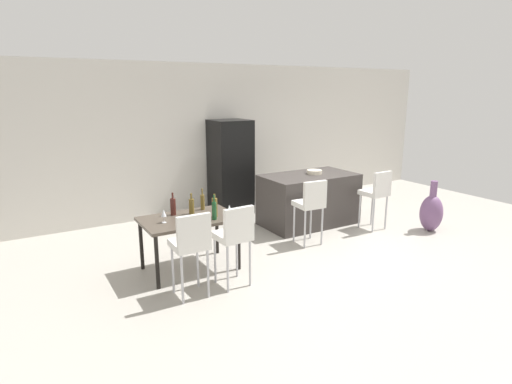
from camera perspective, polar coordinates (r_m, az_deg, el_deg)
The scene contains 18 objects.
ground_plane at distance 6.93m, azimuth 8.71°, elevation -6.70°, with size 10.00×10.00×0.00m, color #ADA89E.
back_wall at distance 8.79m, azimuth -2.24°, elevation 7.54°, with size 10.00×0.12×2.90m, color beige.
kitchen_island at distance 7.68m, azimuth 7.19°, elevation -1.00°, with size 1.69×0.96×0.92m, color #383330.
bar_chair_left at distance 6.58m, azimuth 7.48°, elevation -1.36°, with size 0.43×0.43×1.05m.
bar_chair_middle at distance 7.54m, azimuth 16.16°, elevation 0.16°, with size 0.42×0.42×1.05m.
dining_table at distance 5.69m, azimuth -9.11°, elevation -4.18°, with size 1.26×0.80×0.74m.
dining_chair_near at distance 4.91m, azimuth -8.86°, elevation -6.72°, with size 0.40×0.40×1.05m.
dining_chair_far at distance 5.14m, azimuth -2.94°, elevation -5.64°, with size 0.42×0.42×1.05m.
wine_bottle_middle at distance 5.99m, azimuth -7.31°, elevation -1.32°, with size 0.06×0.06×0.31m.
wine_bottle_end at distance 5.63m, azimuth -5.66°, elevation -2.08°, with size 0.08×0.08×0.32m.
wine_bottle_near at distance 5.80m, azimuth -11.24°, elevation -1.93°, with size 0.08×0.08×0.31m.
wine_bottle_inner at distance 5.80m, azimuth -8.78°, elevation -1.91°, with size 0.07×0.07×0.29m.
wine_bottle_far at distance 5.51m, azimuth -5.72°, elevation -2.50°, with size 0.06×0.06×0.33m.
wine_glass_left at distance 5.49m, azimuth -12.48°, elevation -2.86°, with size 0.07×0.07×0.17m.
wine_glass_right at distance 5.59m, azimuth -3.67°, elevation -2.25°, with size 0.07×0.07×0.17m.
refrigerator at distance 8.27m, azimuth -3.49°, elevation 3.42°, with size 0.72×0.68×1.84m, color black.
fruit_bowl at distance 7.65m, azimuth 7.97°, elevation 2.73°, with size 0.27×0.27×0.07m, color beige.
floor_vase at distance 7.88m, azimuth 22.79°, elevation -2.56°, with size 0.39×0.39×0.89m.
Camera 1 is at (-4.18, -4.97, 2.41)m, focal length 29.34 mm.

